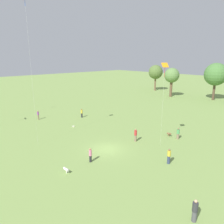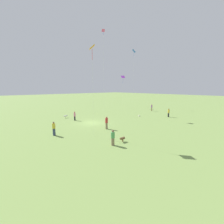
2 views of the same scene
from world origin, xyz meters
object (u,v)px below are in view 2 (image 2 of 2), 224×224
person_4 (169,113)px  person_7 (113,138)px  kite_0 (123,78)px  kite_5 (103,39)px  kite_4 (92,52)px  person_6 (152,108)px  person_5 (75,116)px  kite_2 (134,53)px  picnic_bag_0 (139,116)px  person_1 (107,123)px  dog_0 (122,139)px  dog_1 (66,116)px  person_3 (54,129)px

person_4 → person_7: bearing=-137.3°
kite_0 → kite_5: 15.22m
person_7 → kite_4: (-0.31, -3.98, 9.56)m
person_6 → person_5: bearing=-14.6°
kite_0 → person_7: bearing=-69.5°
kite_2 → person_7: bearing=-153.9°
picnic_bag_0 → person_7: bearing=28.4°
person_7 → kite_5: (-12.08, -16.34, 16.11)m
kite_5 → person_7: bearing=127.4°
kite_2 → picnic_bag_0: kite_2 is taller
kite_0 → kite_4: bearing=-74.9°
person_1 → kite_0: size_ratio=0.20×
kite_0 → dog_0: bearing=-67.8°
person_7 → kite_2: size_ratio=0.10×
person_4 → kite_0: (-4.62, -17.92, 8.33)m
person_7 → picnic_bag_0: bearing=109.4°
person_5 → kite_5: size_ratio=0.09×
person_1 → person_7: (3.65, 5.38, -0.13)m
dog_0 → dog_1: 17.47m
person_1 → kite_0: bearing=-81.6°
person_5 → dog_1: 3.45m
dog_1 → picnic_bag_0: dog_1 is taller
person_1 → person_5: bearing=-25.8°
person_1 → kite_5: bearing=-67.5°
kite_4 → kite_5: kite_5 is taller
person_1 → kite_4: size_ratio=0.17×
person_3 → picnic_bag_0: size_ratio=3.94×
kite_0 → kite_4: (23.79, 17.62, 1.15)m
kite_4 → person_7: bearing=73.0°
kite_4 → kite_2: bearing=-161.7°
person_7 → dog_1: (-2.80, -17.44, -0.44)m
person_7 → kite_4: 10.36m
dog_1 → picnic_bag_0: (-12.62, 9.09, -0.30)m
dog_0 → person_7: bearing=90.3°
person_3 → picnic_bag_0: person_3 is taller
kite_4 → dog_0: (-1.17, 3.97, -9.99)m
person_7 → dog_0: 1.54m
person_6 → kite_2: size_ratio=0.10×
kite_4 → dog_1: size_ratio=13.30×
person_6 → kite_2: bearing=-116.0°
person_5 → person_3: bearing=143.8°
person_3 → kite_4: 10.83m
person_6 → dog_1: 22.22m
person_3 → kite_0: size_ratio=0.19×
person_4 → picnic_bag_0: size_ratio=3.91×
kite_4 → dog_1: 16.94m
person_4 → picnic_bag_0: (4.05, -4.67, -0.81)m
person_6 → kite_4: size_ratio=0.16×
kite_5 → dog_0: (10.61, 16.33, -16.55)m
kite_4 → picnic_bag_0: (-15.12, -4.36, -10.29)m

